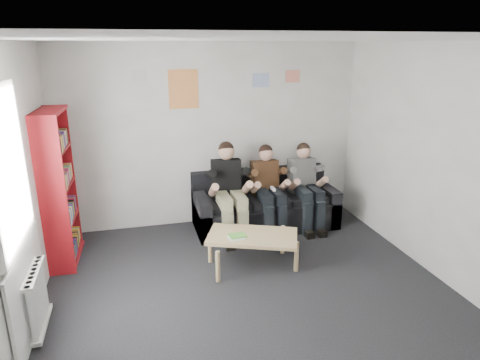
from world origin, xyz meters
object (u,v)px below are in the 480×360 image
at_px(bookshelf, 60,188).
at_px(person_left, 229,191).
at_px(person_right, 306,187).
at_px(sofa, 264,207).
at_px(coffee_table, 252,239).
at_px(person_middle, 269,190).

bearing_deg(bookshelf, person_left, 7.81).
bearing_deg(person_right, sofa, 157.47).
bearing_deg(coffee_table, person_left, 93.15).
xyz_separation_m(sofa, bookshelf, (-2.79, -0.40, 0.67)).
bearing_deg(coffee_table, sofa, 65.97).
bearing_deg(coffee_table, person_middle, 61.97).
height_order(bookshelf, person_left, bookshelf).
bearing_deg(bookshelf, coffee_table, -16.93).
relative_size(bookshelf, person_right, 1.53).
bearing_deg(coffee_table, person_right, 41.79).
distance_m(person_middle, person_right, 0.59).
xyz_separation_m(person_left, person_middle, (0.59, 0.00, -0.03)).
relative_size(bookshelf, coffee_table, 1.78).
bearing_deg(person_right, bookshelf, 179.15).
xyz_separation_m(sofa, person_right, (0.59, -0.19, 0.34)).
height_order(person_left, person_right, person_left).
distance_m(sofa, person_right, 0.71).
bearing_deg(bookshelf, person_right, 6.09).
relative_size(sofa, person_middle, 1.67).
bearing_deg(person_middle, bookshelf, -176.15).
xyz_separation_m(coffee_table, person_right, (1.13, 1.01, 0.25)).
relative_size(coffee_table, person_middle, 0.85).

